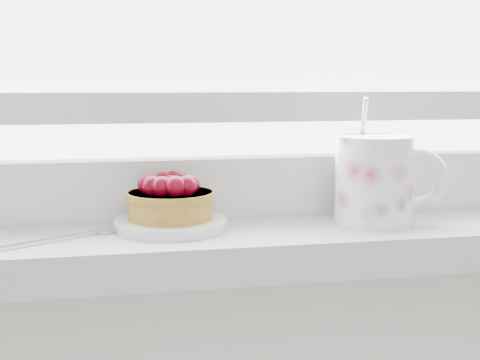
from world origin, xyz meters
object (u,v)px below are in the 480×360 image
object	(u,v)px
saucer	(171,224)
raspberry_tart	(170,198)
fork	(65,237)
floral_mug	(377,178)

from	to	relation	value
saucer	raspberry_tart	world-z (taller)	raspberry_tart
raspberry_tart	fork	bearing A→B (deg)	-168.25
saucer	floral_mug	world-z (taller)	floral_mug
saucer	fork	distance (m)	0.11
floral_mug	fork	size ratio (longest dim) A/B	0.84
saucer	fork	size ratio (longest dim) A/B	0.73
fork	floral_mug	bearing A→B (deg)	1.57
raspberry_tart	floral_mug	size ratio (longest dim) A/B	0.67
raspberry_tart	floral_mug	bearing A→B (deg)	-3.32
saucer	raspberry_tart	size ratio (longest dim) A/B	1.29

